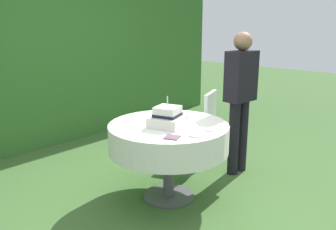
{
  "coord_description": "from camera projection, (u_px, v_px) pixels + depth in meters",
  "views": [
    {
      "loc": [
        -2.45,
        -2.24,
        1.73
      ],
      "look_at": [
        -0.03,
        -0.02,
        0.86
      ],
      "focal_mm": 38.74,
      "sensor_mm": 36.0,
      "label": 1
    }
  ],
  "objects": [
    {
      "name": "ground_plane",
      "position": [
        168.0,
        196.0,
        3.65
      ],
      "size": [
        20.0,
        20.0,
        0.0
      ],
      "primitive_type": "plane",
      "color": "#3D602D"
    },
    {
      "name": "serving_plate_near",
      "position": [
        160.0,
        114.0,
        3.82
      ],
      "size": [
        0.11,
        0.11,
        0.01
      ],
      "primitive_type": "cylinder",
      "color": "white",
      "rests_on": "cake_table"
    },
    {
      "name": "garden_chair",
      "position": [
        202.0,
        120.0,
        4.41
      ],
      "size": [
        0.51,
        0.51,
        0.89
      ],
      "color": "white",
      "rests_on": "ground_plane"
    },
    {
      "name": "foliage_hedge",
      "position": [
        31.0,
        51.0,
        4.99
      ],
      "size": [
        6.85,
        0.68,
        2.61
      ],
      "primitive_type": "cube",
      "color": "#336628",
      "rests_on": "ground_plane"
    },
    {
      "name": "wedding_cake",
      "position": [
        167.0,
        118.0,
        3.37
      ],
      "size": [
        0.37,
        0.37,
        0.29
      ],
      "color": "white",
      "rests_on": "cake_table"
    },
    {
      "name": "serving_plate_right",
      "position": [
        197.0,
        135.0,
        3.11
      ],
      "size": [
        0.14,
        0.14,
        0.01
      ],
      "primitive_type": "cylinder",
      "color": "white",
      "rests_on": "cake_table"
    },
    {
      "name": "serving_plate_far",
      "position": [
        209.0,
        130.0,
        3.27
      ],
      "size": [
        0.11,
        0.11,
        0.01
      ],
      "primitive_type": "cylinder",
      "color": "white",
      "rests_on": "cake_table"
    },
    {
      "name": "napkin_stack",
      "position": [
        172.0,
        137.0,
        3.06
      ],
      "size": [
        0.16,
        0.16,
        0.01
      ],
      "primitive_type": "cube",
      "rotation": [
        0.0,
        0.0,
        0.4
      ],
      "color": "#6B4C60",
      "rests_on": "cake_table"
    },
    {
      "name": "cake_table",
      "position": [
        169.0,
        138.0,
        3.49
      ],
      "size": [
        1.15,
        1.15,
        0.76
      ],
      "color": "#4C4C51",
      "rests_on": "ground_plane"
    },
    {
      "name": "serving_plate_left",
      "position": [
        198.0,
        116.0,
        3.72
      ],
      "size": [
        0.12,
        0.12,
        0.01
      ],
      "primitive_type": "cylinder",
      "color": "white",
      "rests_on": "cake_table"
    },
    {
      "name": "standing_person",
      "position": [
        240.0,
        94.0,
        4.01
      ],
      "size": [
        0.38,
        0.23,
        1.6
      ],
      "color": "black",
      "rests_on": "ground_plane"
    }
  ]
}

